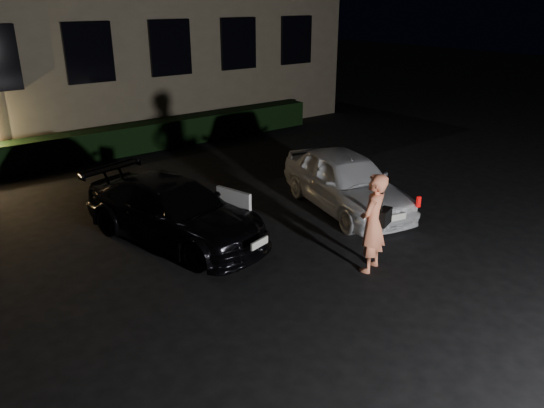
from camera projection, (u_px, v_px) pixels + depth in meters
ground at (365, 307)px, 8.24m from camera, size 80.00×80.00×0.00m
hedge at (105, 143)px, 15.81m from camera, size 15.00×0.70×0.85m
sedan at (174, 211)px, 10.35m from camera, size 2.67×4.41×1.20m
hatch at (346, 181)px, 11.85m from camera, size 2.44×4.12×1.31m
man at (373, 223)px, 9.06m from camera, size 0.82×0.63×1.77m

